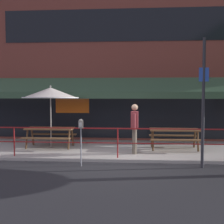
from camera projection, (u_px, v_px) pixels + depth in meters
ground_plane at (117, 163)px, 9.81m from camera, size 120.00×120.00×0.00m
patio_deck at (120, 150)px, 11.80m from camera, size 15.00×4.00×0.10m
restaurant_building at (123, 60)px, 13.79m from camera, size 15.00×1.60×7.32m
patio_railing at (118, 136)px, 10.06m from camera, size 13.84×0.04×0.97m
picnic_table_left at (50, 132)px, 11.91m from camera, size 1.80×1.42×0.76m
picnic_table_centre at (174, 133)px, 11.51m from camera, size 1.80×1.42×0.76m
patio_umbrella_left at (50, 93)px, 11.94m from camera, size 2.14×2.14×2.38m
pedestrian_walking at (135, 126)px, 10.73m from camera, size 0.26×0.62×1.71m
parking_meter_near at (81, 128)px, 9.29m from camera, size 0.15×0.16×1.42m
street_sign_pole at (203, 101)px, 9.04m from camera, size 0.28×0.09×3.79m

